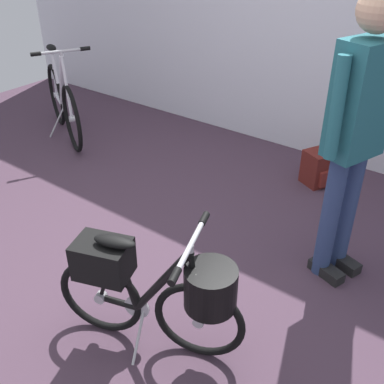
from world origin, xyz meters
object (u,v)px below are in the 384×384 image
(visitor_near_wall, at_px, (356,128))
(backpack_on_floor, at_px, (320,168))
(display_bike_left, at_px, (63,102))
(folding_bike_foreground, at_px, (155,288))

(visitor_near_wall, relative_size, backpack_on_floor, 5.41)
(display_bike_left, bearing_deg, visitor_near_wall, -6.75)
(folding_bike_foreground, relative_size, visitor_near_wall, 0.58)
(folding_bike_foreground, distance_m, display_bike_left, 2.95)
(backpack_on_floor, bearing_deg, visitor_near_wall, -62.98)
(folding_bike_foreground, distance_m, backpack_on_floor, 2.17)
(display_bike_left, bearing_deg, backpack_on_floor, 14.19)
(folding_bike_foreground, height_order, backpack_on_floor, folding_bike_foreground)
(visitor_near_wall, bearing_deg, folding_bike_foreground, -113.46)
(display_bike_left, relative_size, visitor_near_wall, 0.73)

